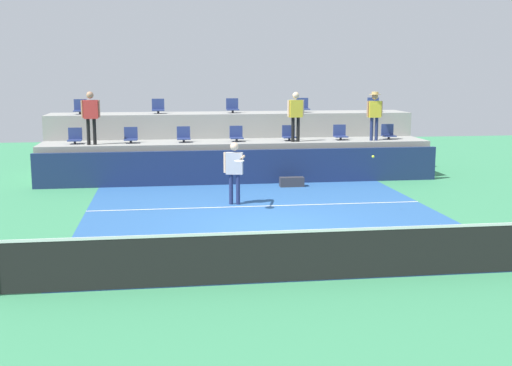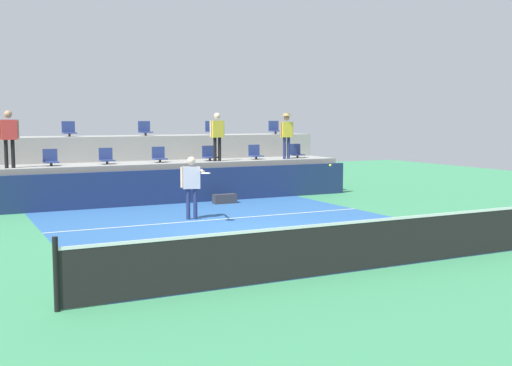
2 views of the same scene
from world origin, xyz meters
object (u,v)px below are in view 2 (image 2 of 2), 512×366
stadium_chair_lower_mid_left (106,157)px  tennis_ball (330,165)px  stadium_chair_lower_far_right (296,152)px  spectator_in_grey (9,133)px  stadium_chair_lower_right (255,153)px  stadium_chair_upper_left (69,130)px  stadium_chair_lower_center (159,156)px  stadium_chair_upper_far_right (275,129)px  stadium_chair_upper_right (212,129)px  spectator_with_hat (287,131)px  tennis_player (192,181)px  stadium_chair_lower_left (51,159)px  stadium_chair_lower_mid_right (209,154)px  stadium_chair_upper_center (145,130)px  equipment_bag (225,199)px  spectator_in_white (217,132)px

stadium_chair_lower_mid_left → tennis_ball: 7.64m
stadium_chair_lower_far_right → spectator_in_grey: (-10.04, -0.38, 0.81)m
stadium_chair_lower_right → stadium_chair_upper_left: size_ratio=1.00×
stadium_chair_lower_center → stadium_chair_upper_far_right: bearing=18.5°
stadium_chair_upper_right → stadium_chair_upper_far_right: (2.71, 0.00, 0.00)m
tennis_ball → stadium_chair_upper_far_right: bearing=71.8°
spectator_with_hat → stadium_chair_lower_far_right: bearing=30.9°
stadium_chair_lower_right → tennis_player: bearing=-132.7°
stadium_chair_upper_left → spectator_with_hat: bearing=-16.7°
stadium_chair_lower_left → stadium_chair_lower_far_right: (8.82, 0.00, 0.00)m
stadium_chair_lower_mid_right → stadium_chair_upper_far_right: bearing=26.8°
stadium_chair_lower_left → spectator_in_grey: bearing=-162.5°
stadium_chair_upper_left → stadium_chair_lower_far_right: bearing=-12.8°
stadium_chair_lower_center → stadium_chair_lower_far_right: size_ratio=1.00×
stadium_chair_lower_mid_right → stadium_chair_lower_far_right: (3.52, 0.00, 0.00)m
stadium_chair_lower_left → stadium_chair_upper_far_right: stadium_chair_upper_far_right is taller
stadium_chair_lower_mid_right → stadium_chair_upper_right: 2.17m
stadium_chair_upper_right → spectator_in_grey: size_ratio=0.31×
stadium_chair_upper_left → stadium_chair_upper_center: size_ratio=1.00×
stadium_chair_lower_far_right → equipment_bag: (-3.79, -1.95, -1.31)m
tennis_ball → tennis_player: bearing=153.6°
tennis_player → spectator_in_white: bearing=58.6°
stadium_chair_lower_mid_left → stadium_chair_lower_far_right: same height
spectator_with_hat → stadium_chair_upper_center: bearing=154.7°
stadium_chair_lower_left → spectator_in_grey: spectator_in_grey is taller
stadium_chair_upper_far_right → tennis_player: size_ratio=0.31×
stadium_chair_upper_far_right → spectator_with_hat: (-0.69, -2.18, -0.06)m
stadium_chair_lower_far_right → tennis_ball: bearing=-112.6°
stadium_chair_lower_mid_right → tennis_ball: 6.23m
tennis_ball → spectator_with_hat: bearing=71.6°
stadium_chair_lower_right → stadium_chair_upper_center: (-3.54, 1.80, 0.85)m
stadium_chair_lower_mid_right → stadium_chair_upper_far_right: stadium_chair_upper_far_right is taller
stadium_chair_lower_mid_left → stadium_chair_lower_far_right: 7.09m
stadium_chair_upper_center → spectator_with_hat: 5.11m
stadium_chair_lower_mid_left → stadium_chair_upper_far_right: (7.14, 1.80, 0.85)m
stadium_chair_lower_right → stadium_chair_lower_center: bearing=180.0°
stadium_chair_lower_mid_right → spectator_in_white: 0.88m
stadium_chair_lower_center → stadium_chair_upper_left: stadium_chair_upper_left is taller
stadium_chair_lower_right → stadium_chair_upper_center: 4.06m
stadium_chair_lower_mid_left → tennis_player: 4.68m
stadium_chair_lower_mid_left → spectator_in_white: size_ratio=0.31×
stadium_chair_upper_far_right → tennis_player: 8.75m
stadium_chair_lower_mid_left → tennis_ball: (4.53, -6.15, 0.00)m
stadium_chair_upper_center → tennis_player: size_ratio=0.31×
stadium_chair_lower_right → equipment_bag: size_ratio=0.68×
stadium_chair_upper_right → stadium_chair_lower_mid_left: bearing=-157.9°
stadium_chair_upper_far_right → tennis_ball: (-2.61, -7.95, -0.85)m
stadium_chair_lower_center → stadium_chair_lower_right: 3.60m
stadium_chair_lower_mid_right → stadium_chair_upper_center: stadium_chair_upper_center is taller
stadium_chair_upper_center → equipment_bag: stadium_chair_upper_center is taller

